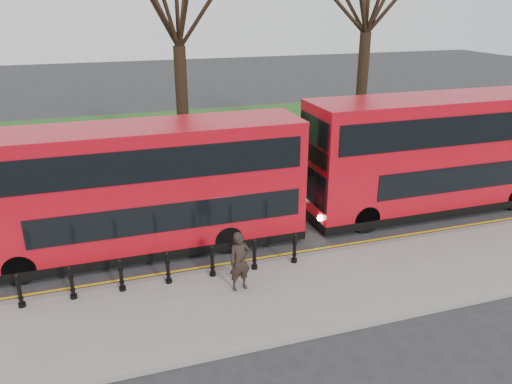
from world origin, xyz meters
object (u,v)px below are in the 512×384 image
object	(u,v)px
pedestrian	(240,262)
bus_lead	(141,190)
bollard_row	(168,268)
bus_rear	(445,154)

from	to	relation	value
pedestrian	bus_lead	bearing A→B (deg)	115.17
bus_lead	pedestrian	size ratio (longest dim) A/B	6.10
bus_lead	pedestrian	bearing A→B (deg)	-57.36
bollard_row	pedestrian	size ratio (longest dim) A/B	4.61
bus_rear	bollard_row	bearing A→B (deg)	-166.82
bus_lead	bus_rear	size ratio (longest dim) A/B	0.94
bollard_row	pedestrian	distance (m)	2.23
bollard_row	pedestrian	world-z (taller)	pedestrian
bus_rear	pedestrian	xyz separation A→B (m)	(-9.72, -3.72, -1.29)
bus_lead	bus_rear	distance (m)	12.08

